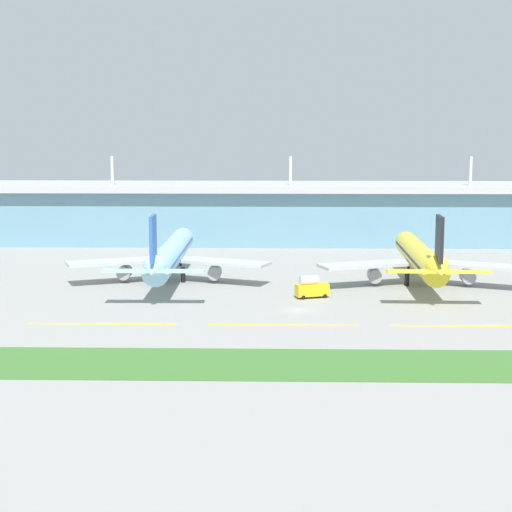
% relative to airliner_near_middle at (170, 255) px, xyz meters
% --- Properties ---
extents(ground_plane, '(600.00, 600.00, 0.00)m').
position_rel_airliner_near_middle_xyz_m(ground_plane, '(29.79, -31.96, -6.45)').
color(ground_plane, gray).
extents(terminal_building, '(288.00, 34.00, 27.75)m').
position_rel_airliner_near_middle_xyz_m(terminal_building, '(29.79, 70.45, 3.12)').
color(terminal_building, '#6693A8').
rests_on(terminal_building, ground).
extents(airliner_near_middle, '(48.80, 66.86, 18.90)m').
position_rel_airliner_near_middle_xyz_m(airliner_near_middle, '(0.00, 0.00, 0.00)').
color(airliner_near_middle, '#9ED1EA').
rests_on(airliner_near_middle, ground).
extents(airliner_far_middle, '(48.79, 59.09, 18.90)m').
position_rel_airliner_near_middle_xyz_m(airliner_far_middle, '(59.21, -3.22, -0.01)').
color(airliner_far_middle, yellow).
rests_on(airliner_far_middle, ground).
extents(taxiway_stripe_mid_west, '(28.00, 0.70, 0.04)m').
position_rel_airliner_near_middle_xyz_m(taxiway_stripe_mid_west, '(-7.21, -44.87, -6.43)').
color(taxiway_stripe_mid_west, yellow).
rests_on(taxiway_stripe_mid_west, ground).
extents(taxiway_stripe_centre, '(28.00, 0.70, 0.04)m').
position_rel_airliner_near_middle_xyz_m(taxiway_stripe_centre, '(26.79, -44.87, -6.43)').
color(taxiway_stripe_centre, yellow).
rests_on(taxiway_stripe_centre, ground).
extents(taxiway_stripe_mid_east, '(28.00, 0.70, 0.04)m').
position_rel_airliner_near_middle_xyz_m(taxiway_stripe_mid_east, '(60.79, -44.87, -6.43)').
color(taxiway_stripe_mid_east, yellow).
rests_on(taxiway_stripe_mid_east, ground).
extents(grass_verge, '(300.00, 18.00, 0.10)m').
position_rel_airliner_near_middle_xyz_m(grass_verge, '(29.79, -71.25, -6.40)').
color(grass_verge, '#3D702D').
rests_on(grass_verge, ground).
extents(pushback_tug, '(4.40, 5.00, 1.85)m').
position_rel_airliner_near_middle_xyz_m(pushback_tug, '(34.34, -13.77, -5.35)').
color(pushback_tug, '#333842').
rests_on(pushback_tug, ground).
extents(fuel_truck, '(7.65, 4.83, 4.95)m').
position_rel_airliner_near_middle_xyz_m(fuel_truck, '(33.06, -19.18, -4.19)').
color(fuel_truck, gold).
rests_on(fuel_truck, ground).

